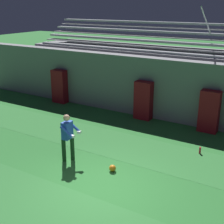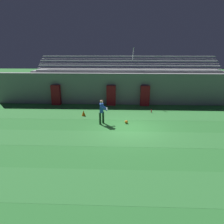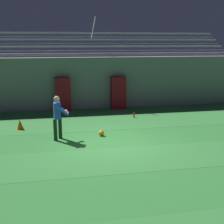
{
  "view_description": "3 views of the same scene",
  "coord_description": "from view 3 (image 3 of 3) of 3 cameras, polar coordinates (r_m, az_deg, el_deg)",
  "views": [
    {
      "loc": [
        4.3,
        -6.56,
        5.13
      ],
      "look_at": [
        -0.97,
        2.24,
        1.54
      ],
      "focal_mm": 50.0,
      "sensor_mm": 36.0,
      "label": 1
    },
    {
      "loc": [
        -0.63,
        -13.12,
        5.02
      ],
      "look_at": [
        -1.19,
        0.31,
        1.03
      ],
      "focal_mm": 35.0,
      "sensor_mm": 36.0,
      "label": 2
    },
    {
      "loc": [
        -2.1,
        -10.57,
        3.61
      ],
      "look_at": [
        0.12,
        0.65,
        1.03
      ],
      "focal_mm": 50.0,
      "sensor_mm": 36.0,
      "label": 3
    }
  ],
  "objects": [
    {
      "name": "ground_plane",
      "position": [
        11.36,
        0.07,
        -5.83
      ],
      "size": [
        80.0,
        80.0,
        0.0
      ],
      "primitive_type": "plane",
      "color": "#2D7533"
    },
    {
      "name": "turf_stripe_mid",
      "position": [
        9.93,
        1.85,
        -8.63
      ],
      "size": [
        28.0,
        2.22,
        0.01
      ],
      "primitive_type": "cube",
      "color": "#337A38",
      "rests_on": "ground"
    },
    {
      "name": "turf_stripe_far",
      "position": [
        14.08,
        -2.22,
        -2.16
      ],
      "size": [
        28.0,
        2.22,
        0.01
      ],
      "primitive_type": "cube",
      "color": "#337A38",
      "rests_on": "ground"
    },
    {
      "name": "back_wall",
      "position": [
        17.34,
        -4.14,
        5.34
      ],
      "size": [
        24.0,
        0.6,
        2.8
      ],
      "primitive_type": "cube",
      "color": "gray",
      "rests_on": "ground"
    },
    {
      "name": "padding_pillar_gate_left",
      "position": [
        16.75,
        -8.99,
        3.19
      ],
      "size": [
        0.8,
        0.44,
        1.78
      ],
      "primitive_type": "cube",
      "color": "maroon",
      "rests_on": "ground"
    },
    {
      "name": "padding_pillar_gate_right",
      "position": [
        17.12,
        1.12,
        3.55
      ],
      "size": [
        0.8,
        0.44,
        1.78
      ],
      "primitive_type": "cube",
      "color": "maroon",
      "rests_on": "ground"
    },
    {
      "name": "bleacher_stand",
      "position": [
        19.29,
        -4.88,
        6.37
      ],
      "size": [
        18.0,
        3.35,
        5.03
      ],
      "color": "gray",
      "rests_on": "ground"
    },
    {
      "name": "goalkeeper",
      "position": [
        11.78,
        -9.9,
        -0.53
      ],
      "size": [
        0.58,
        0.6,
        1.67
      ],
      "color": "#143319",
      "rests_on": "ground"
    },
    {
      "name": "soccer_ball",
      "position": [
        12.27,
        -1.96,
        -3.89
      ],
      "size": [
        0.22,
        0.22,
        0.22
      ],
      "primitive_type": "sphere",
      "color": "orange",
      "rests_on": "ground"
    },
    {
      "name": "traffic_cone",
      "position": [
        13.71,
        -16.48,
        -2.2
      ],
      "size": [
        0.3,
        0.3,
        0.42
      ],
      "primitive_type": "cone",
      "color": "orange",
      "rests_on": "ground"
    },
    {
      "name": "water_bottle",
      "position": [
        15.25,
        4.03,
        -0.57
      ],
      "size": [
        0.07,
        0.07,
        0.24
      ],
      "primitive_type": "cylinder",
      "color": "red",
      "rests_on": "ground"
    }
  ]
}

